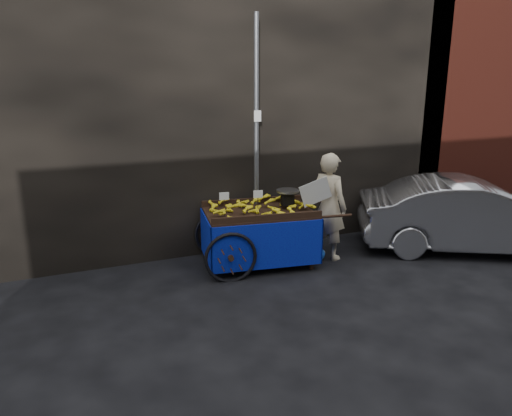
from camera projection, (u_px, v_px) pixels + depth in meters
name	position (u px, v px, depth m)	size (l,w,h in m)	color
ground	(271.00, 284.00, 7.56)	(80.00, 80.00, 0.00)	black
building_wall	(235.00, 104.00, 9.33)	(13.50, 2.00, 5.00)	black
street_pole	(256.00, 140.00, 8.28)	(0.12, 0.10, 4.00)	slate
banana_cart	(256.00, 217.00, 8.12)	(2.56, 1.45, 1.32)	black
vendor	(329.00, 206.00, 8.39)	(0.98, 0.79, 1.82)	#C4B391
plastic_bag	(318.00, 254.00, 8.44)	(0.26, 0.21, 0.23)	#174AB2
parked_car	(472.00, 216.00, 8.81)	(1.35, 3.87, 1.28)	silver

